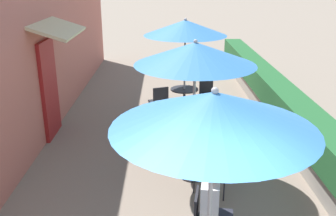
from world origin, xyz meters
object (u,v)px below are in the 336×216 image
cafe_chair_mid_right (175,135)px  coffee_cup_mid (189,139)px  cafe_chair_far_right (159,100)px  patio_table_mid (193,151)px  seated_patron_near_left (214,208)px  patio_table_far (184,98)px  patio_umbrella_mid (195,54)px  cafe_chair_mid_left (214,168)px  patio_umbrella_far (185,28)px  cafe_chair_far_left (208,93)px  patio_umbrella_near (214,111)px

cafe_chair_mid_right → coffee_cup_mid: size_ratio=9.67×
cafe_chair_mid_right → cafe_chair_far_right: size_ratio=1.00×
patio_table_mid → seated_patron_near_left: bearing=-86.6°
seated_patron_near_left → patio_table_far: (-0.11, 4.94, -0.20)m
seated_patron_near_left → cafe_chair_mid_right: size_ratio=1.44×
patio_umbrella_mid → coffee_cup_mid: size_ratio=27.00×
patio_table_mid → cafe_chair_far_right: bearing=102.7°
cafe_chair_mid_left → patio_umbrella_far: 4.01m
patio_table_mid → cafe_chair_far_left: cafe_chair_far_left is taller
patio_table_far → cafe_chair_far_right: 0.69m
patio_umbrella_mid → patio_table_far: 3.46m
patio_table_mid → patio_umbrella_far: 3.46m
patio_table_mid → patio_table_far: size_ratio=1.00×
patio_umbrella_far → cafe_chair_mid_left: bearing=-85.7°
patio_umbrella_mid → cafe_chair_far_left: patio_umbrella_mid is taller
seated_patron_near_left → patio_umbrella_mid: (-0.12, 1.94, 1.52)m
seated_patron_near_left → coffee_cup_mid: seated_patron_near_left is taller
seated_patron_near_left → coffee_cup_mid: 1.88m
cafe_chair_mid_left → patio_table_mid: bearing=6.4°
cafe_chair_mid_right → patio_umbrella_mid: bearing=6.4°
seated_patron_near_left → patio_table_far: size_ratio=1.75×
cafe_chair_far_left → cafe_chair_mid_right: bearing=51.8°
patio_table_mid → patio_umbrella_near: bearing=-90.8°
patio_table_mid → cafe_chair_mid_right: size_ratio=0.82×
cafe_chair_mid_right → cafe_chair_far_left: same height
patio_umbrella_near → seated_patron_near_left: 1.66m
seated_patron_near_left → cafe_chair_mid_left: size_ratio=1.44×
patio_umbrella_far → patio_table_far: bearing=-90.0°
patio_table_mid → coffee_cup_mid: bearing=-138.8°
coffee_cup_mid → patio_umbrella_mid: bearing=41.2°
seated_patron_near_left → cafe_chair_mid_left: seated_patron_near_left is taller
cafe_chair_far_left → cafe_chair_mid_left: bearing=65.7°
patio_table_mid → coffee_cup_mid: size_ratio=7.94×
patio_umbrella_mid → patio_umbrella_far: (0.01, 3.00, 0.00)m
patio_umbrella_mid → coffee_cup_mid: patio_umbrella_mid is taller
coffee_cup_mid → patio_table_mid: bearing=41.2°
coffee_cup_mid → patio_umbrella_near: bearing=-89.0°
coffee_cup_mid → cafe_chair_far_right: (-0.53, 2.77, -0.24)m
patio_table_far → coffee_cup_mid: bearing=-91.7°
cafe_chair_mid_right → cafe_chair_far_right: 2.10m
patio_umbrella_mid → patio_umbrella_far: size_ratio=1.00×
coffee_cup_mid → cafe_chair_mid_right: bearing=106.5°
patio_umbrella_near → patio_table_far: (0.05, 5.61, -1.71)m
cafe_chair_mid_left → patio_umbrella_mid: bearing=6.4°
seated_patron_near_left → coffee_cup_mid: bearing=-164.2°
patio_umbrella_near → coffee_cup_mid: (-0.04, 2.54, -1.44)m
patio_umbrella_mid → cafe_chair_far_right: (-0.61, 2.70, -1.69)m
patio_umbrella_mid → patio_umbrella_near: bearing=-90.8°
patio_umbrella_far → seated_patron_near_left: bearing=-88.8°
patio_umbrella_far → cafe_chair_far_left: size_ratio=2.79×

